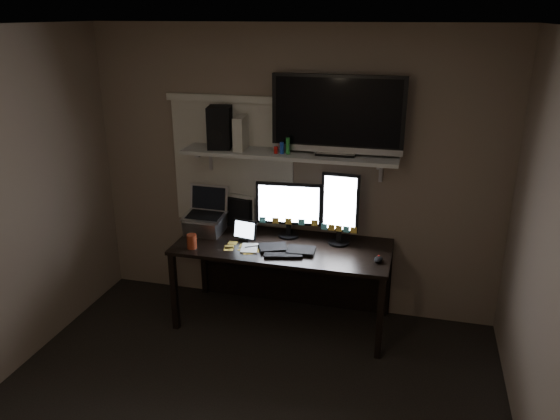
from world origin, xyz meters
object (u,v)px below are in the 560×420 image
(cup, at_px, (192,241))
(desk, at_px, (286,258))
(keyboard, at_px, (287,249))
(mouse, at_px, (378,259))
(monitor_portrait, at_px, (340,209))
(monitor_landscape, at_px, (289,210))
(game_console, at_px, (241,133))
(laptop, at_px, (204,212))
(tv, at_px, (338,115))
(speaker, at_px, (220,127))
(tablet, at_px, (245,231))

(cup, bearing_deg, desk, 27.26)
(keyboard, relative_size, mouse, 4.61)
(monitor_portrait, distance_m, cup, 1.25)
(desk, xyz_separation_m, monitor_portrait, (0.45, 0.03, 0.49))
(keyboard, relative_size, cup, 3.91)
(monitor_landscape, relative_size, game_console, 2.04)
(mouse, xyz_separation_m, laptop, (-1.53, 0.21, 0.18))
(keyboard, bearing_deg, cup, 176.96)
(desk, xyz_separation_m, mouse, (0.80, -0.25, 0.20))
(tv, bearing_deg, keyboard, -133.76)
(monitor_landscape, xyz_separation_m, mouse, (0.80, -0.32, -0.23))
(monitor_portrait, bearing_deg, desk, -173.10)
(desk, xyz_separation_m, game_console, (-0.41, 0.09, 1.07))
(tv, bearing_deg, desk, -163.53)
(monitor_portrait, height_order, game_console, game_console)
(desk, bearing_deg, cup, -152.74)
(monitor_portrait, xyz_separation_m, laptop, (-1.18, -0.06, -0.11))
(monitor_portrait, distance_m, speaker, 1.22)
(monitor_landscape, xyz_separation_m, cup, (-0.72, -0.44, -0.19))
(mouse, bearing_deg, cup, -163.83)
(laptop, bearing_deg, keyboard, -12.17)
(mouse, relative_size, cup, 0.85)
(mouse, distance_m, tablet, 1.15)
(desk, height_order, tablet, tablet)
(cup, height_order, speaker, speaker)
(tablet, height_order, laptop, laptop)
(monitor_portrait, distance_m, laptop, 1.19)
(laptop, bearing_deg, tablet, -9.69)
(tv, bearing_deg, laptop, -172.20)
(game_console, distance_m, speaker, 0.20)
(monitor_landscape, height_order, monitor_portrait, monitor_portrait)
(keyboard, bearing_deg, tv, 32.66)
(mouse, distance_m, tv, 1.19)
(keyboard, height_order, cup, cup)
(monitor_landscape, distance_m, cup, 0.86)
(monitor_portrait, height_order, cup, monitor_portrait)
(tablet, bearing_deg, speaker, 151.88)
(monitor_landscape, bearing_deg, laptop, -176.43)
(keyboard, relative_size, game_console, 1.69)
(monitor_portrait, relative_size, laptop, 1.56)
(desk, bearing_deg, speaker, 170.49)
(monitor_landscape, bearing_deg, keyboard, -84.10)
(monitor_landscape, bearing_deg, mouse, -26.90)
(monitor_landscape, distance_m, tv, 0.91)
(cup, bearing_deg, monitor_landscape, 31.68)
(tablet, relative_size, cup, 1.82)
(keyboard, distance_m, game_console, 1.05)
(desk, relative_size, monitor_landscape, 3.17)
(desk, distance_m, cup, 0.84)
(keyboard, bearing_deg, speaker, 140.49)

